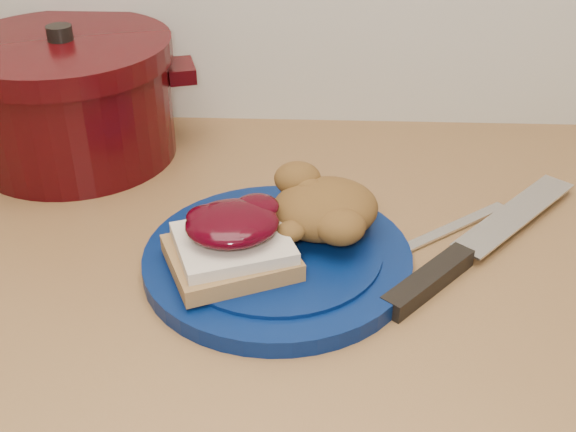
{
  "coord_description": "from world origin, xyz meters",
  "views": [
    {
      "loc": [
        0.07,
        0.82,
        1.34
      ],
      "look_at": [
        0.04,
        1.45,
        0.95
      ],
      "focal_mm": 45.0,
      "sensor_mm": 36.0,
      "label": 1
    }
  ],
  "objects_px": {
    "chef_knife": "(454,261)",
    "pepper_grinder": "(48,111)",
    "butter_knife": "(449,229)",
    "plate": "(278,259)",
    "dutch_oven": "(71,98)"
  },
  "relations": [
    {
      "from": "chef_knife",
      "to": "pepper_grinder",
      "type": "xyz_separation_m",
      "value": [
        -0.5,
        0.25,
        0.05
      ]
    },
    {
      "from": "chef_knife",
      "to": "dutch_oven",
      "type": "height_order",
      "value": "dutch_oven"
    },
    {
      "from": "plate",
      "to": "butter_knife",
      "type": "distance_m",
      "value": 0.2
    },
    {
      "from": "chef_knife",
      "to": "butter_knife",
      "type": "distance_m",
      "value": 0.07
    },
    {
      "from": "pepper_grinder",
      "to": "chef_knife",
      "type": "bearing_deg",
      "value": -26.41
    },
    {
      "from": "chef_knife",
      "to": "pepper_grinder",
      "type": "distance_m",
      "value": 0.56
    },
    {
      "from": "dutch_oven",
      "to": "pepper_grinder",
      "type": "xyz_separation_m",
      "value": [
        -0.04,
        0.01,
        -0.02
      ]
    },
    {
      "from": "plate",
      "to": "chef_knife",
      "type": "relative_size",
      "value": 1.0
    },
    {
      "from": "chef_knife",
      "to": "butter_knife",
      "type": "xyz_separation_m",
      "value": [
        0.01,
        0.07,
        -0.01
      ]
    },
    {
      "from": "chef_knife",
      "to": "pepper_grinder",
      "type": "bearing_deg",
      "value": 105.07
    },
    {
      "from": "chef_knife",
      "to": "pepper_grinder",
      "type": "relative_size",
      "value": 2.43
    },
    {
      "from": "pepper_grinder",
      "to": "dutch_oven",
      "type": "bearing_deg",
      "value": -8.35
    },
    {
      "from": "butter_knife",
      "to": "chef_knife",
      "type": "bearing_deg",
      "value": -132.57
    },
    {
      "from": "plate",
      "to": "pepper_grinder",
      "type": "xyz_separation_m",
      "value": [
        -0.32,
        0.25,
        0.05
      ]
    },
    {
      "from": "chef_knife",
      "to": "dutch_oven",
      "type": "bearing_deg",
      "value": 103.84
    }
  ]
}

